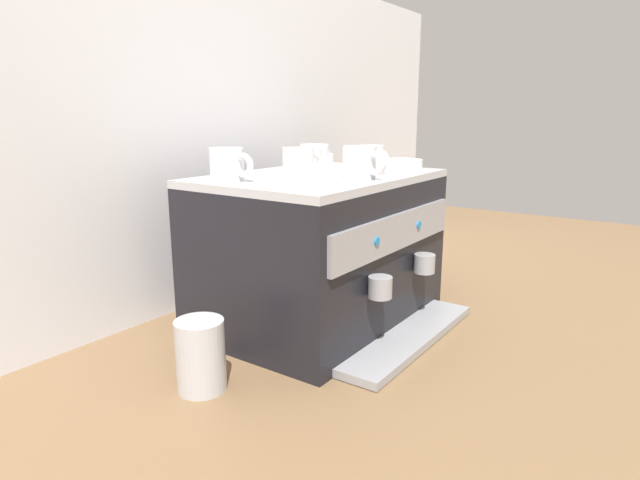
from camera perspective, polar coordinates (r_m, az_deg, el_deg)
ground_plane at (r=1.52m, az=0.00°, el=-8.36°), size 4.00×4.00×0.00m
tiled_backsplash_wall at (r=1.67m, az=-11.34°, el=11.49°), size 2.80×0.03×1.03m
espresso_machine at (r=1.46m, az=0.16°, el=-1.02°), size 0.64×0.56×0.41m
ceramic_cup_0 at (r=1.36m, az=-1.23°, el=8.15°), size 0.10×0.06×0.07m
ceramic_cup_1 at (r=1.20m, az=-2.15°, el=7.84°), size 0.12×0.07×0.08m
ceramic_cup_2 at (r=1.33m, az=4.38°, el=8.26°), size 0.08×0.13×0.08m
ceramic_cup_3 at (r=1.47m, az=-0.53°, el=8.70°), size 0.12×0.08×0.08m
ceramic_cup_4 at (r=1.47m, az=5.58°, el=8.60°), size 0.07×0.10×0.07m
ceramic_cup_5 at (r=1.30m, az=-9.77°, el=7.96°), size 0.08×0.12×0.08m
ceramic_bowl_0 at (r=1.59m, az=-0.56°, el=8.40°), size 0.11×0.11×0.04m
ceramic_bowl_1 at (r=1.54m, az=8.72°, el=7.91°), size 0.11×0.11×0.03m
coffee_grinder at (r=1.91m, az=7.25°, el=1.95°), size 0.15×0.15×0.38m
milk_pitcher at (r=1.16m, az=-12.61°, el=-11.90°), size 0.10×0.10×0.15m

